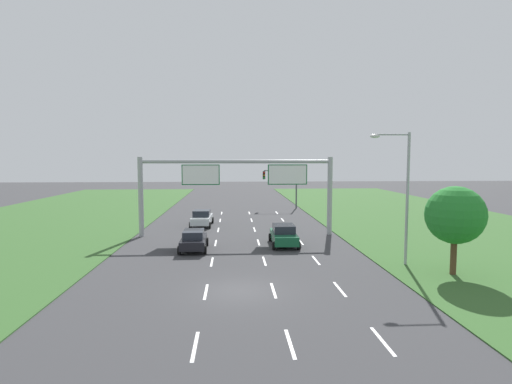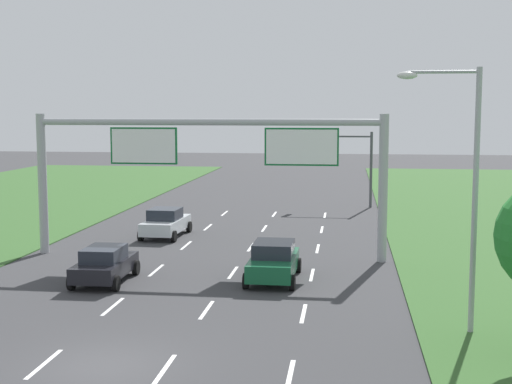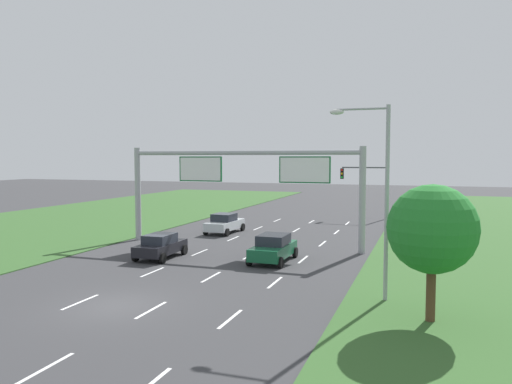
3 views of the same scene
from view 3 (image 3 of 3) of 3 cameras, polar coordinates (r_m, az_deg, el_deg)
The scene contains 11 objects.
ground_plane at distance 22.38m, azimuth -15.82°, elevation -12.42°, with size 200.00×200.00×0.00m, color #38383A.
lane_dashes_inner_left at distance 28.18m, azimuth -11.74°, elevation -8.94°, with size 0.14×50.40×0.01m.
lane_dashes_inner_right at distance 26.60m, azimuth -5.15°, elevation -9.65°, with size 0.14×50.40×0.01m.
lane_dashes_slip at distance 25.41m, azimuth 2.19°, elevation -10.28°, with size 0.14×50.40×0.01m.
car_near_red at distance 41.60m, azimuth -3.62°, elevation -3.59°, with size 2.24×4.42×1.63m.
car_lead_silver at distance 31.80m, azimuth -10.87°, elevation -6.04°, with size 2.10×4.00×1.51m.
car_mid_lane at distance 30.22m, azimuth 1.99°, elevation -6.39°, with size 2.13×4.37×1.64m.
sign_gantry at distance 34.97m, azimuth -1.36°, elevation 1.72°, with size 17.24×0.44×7.00m.
traffic_light_mast at distance 52.41m, azimuth 12.57°, elevation 1.23°, with size 4.76×0.49×5.60m.
street_lamp at distance 22.13m, azimuth 13.77°, elevation 0.80°, with size 2.61×0.32×8.50m.
roadside_tree_near at distance 19.89m, azimuth 19.51°, elevation -4.04°, with size 3.37×3.37×5.27m.
Camera 3 is at (12.34, -17.59, 6.24)m, focal length 35.00 mm.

